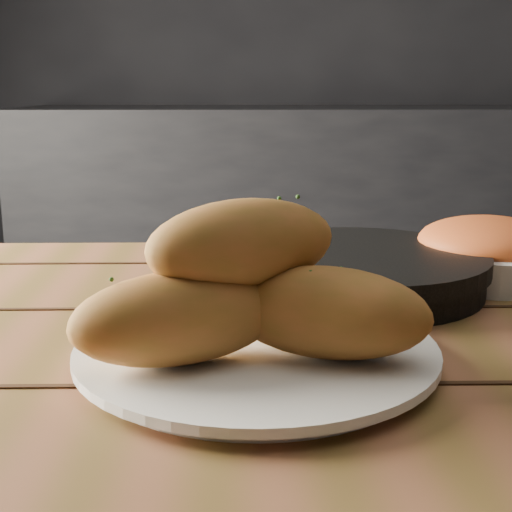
{
  "coord_description": "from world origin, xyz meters",
  "views": [
    {
      "loc": [
        -0.55,
        -1.1,
        0.98
      ],
      "look_at": [
        -0.54,
        -0.51,
        0.84
      ],
      "focal_mm": 50.0,
      "sensor_mm": 36.0,
      "label": 1
    }
  ],
  "objects_px": {
    "bowl": "(488,251)",
    "skillet": "(361,270)",
    "plate": "(256,353)",
    "bread_rolls": "(249,289)",
    "table": "(265,438)"
  },
  "relations": [
    {
      "from": "plate",
      "to": "bowl",
      "type": "distance_m",
      "value": 0.4
    },
    {
      "from": "table",
      "to": "skillet",
      "type": "bearing_deg",
      "value": 55.83
    },
    {
      "from": "bread_rolls",
      "to": "plate",
      "type": "bearing_deg",
      "value": 30.96
    },
    {
      "from": "plate",
      "to": "bread_rolls",
      "type": "bearing_deg",
      "value": -149.04
    },
    {
      "from": "bowl",
      "to": "skillet",
      "type": "bearing_deg",
      "value": -162.75
    },
    {
      "from": "table",
      "to": "bowl",
      "type": "height_order",
      "value": "bowl"
    },
    {
      "from": "table",
      "to": "bread_rolls",
      "type": "height_order",
      "value": "bread_rolls"
    },
    {
      "from": "table",
      "to": "bowl",
      "type": "distance_m",
      "value": 0.38
    },
    {
      "from": "plate",
      "to": "skillet",
      "type": "relative_size",
      "value": 0.71
    },
    {
      "from": "bowl",
      "to": "bread_rolls",
      "type": "bearing_deg",
      "value": -136.55
    },
    {
      "from": "table",
      "to": "plate",
      "type": "bearing_deg",
      "value": -99.53
    },
    {
      "from": "plate",
      "to": "bowl",
      "type": "relative_size",
      "value": 1.51
    },
    {
      "from": "bread_rolls",
      "to": "bowl",
      "type": "bearing_deg",
      "value": 43.45
    },
    {
      "from": "bread_rolls",
      "to": "bowl",
      "type": "distance_m",
      "value": 0.41
    },
    {
      "from": "plate",
      "to": "bowl",
      "type": "bearing_deg",
      "value": 43.67
    }
  ]
}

